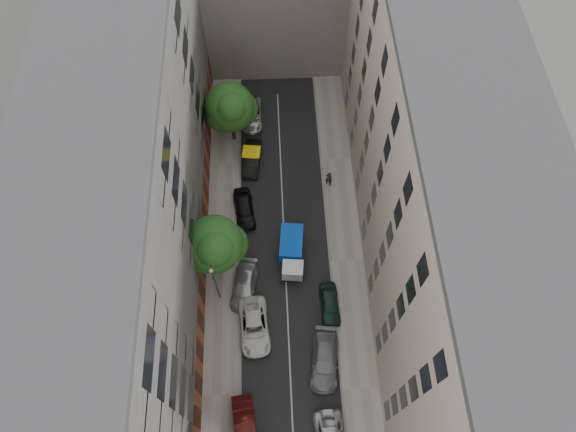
{
  "coord_description": "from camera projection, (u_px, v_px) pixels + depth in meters",
  "views": [
    {
      "loc": [
        -0.56,
        -18.02,
        42.31
      ],
      "look_at": [
        0.32,
        1.6,
        6.0
      ],
      "focal_mm": 32.0,
      "sensor_mm": 36.0,
      "label": 1
    }
  ],
  "objects": [
    {
      "name": "tarp_truck",
      "position": [
        292.0,
        252.0,
        45.0
      ],
      "size": [
        2.35,
        4.99,
        2.23
      ],
      "rotation": [
        0.0,
        0.0,
        -0.1
      ],
      "color": "black",
      "rests_on": "ground"
    },
    {
      "name": "tree_far",
      "position": [
        231.0,
        109.0,
        48.04
      ],
      "size": [
        5.03,
        4.72,
        7.23
      ],
      "color": "#382619",
      "rests_on": "sidewalk_left"
    },
    {
      "name": "car_right_2",
      "position": [
        330.0,
        304.0,
        43.31
      ],
      "size": [
        1.72,
        3.97,
        1.33
      ],
      "primitive_type": "imported",
      "rotation": [
        0.0,
        0.0,
        0.04
      ],
      "color": "#142D22",
      "rests_on": "ground"
    },
    {
      "name": "car_left_5",
      "position": [
        252.0,
        159.0,
        50.32
      ],
      "size": [
        2.05,
        4.58,
        1.46
      ],
      "primitive_type": "imported",
      "rotation": [
        0.0,
        0.0,
        -0.12
      ],
      "color": "black",
      "rests_on": "ground"
    },
    {
      "name": "sidewalk_left",
      "position": [
        224.0,
        266.0,
        45.61
      ],
      "size": [
        3.0,
        44.0,
        0.15
      ],
      "primitive_type": "cube",
      "color": "gray",
      "rests_on": "ground"
    },
    {
      "name": "tree_mid",
      "position": [
        215.0,
        246.0,
        40.57
      ],
      "size": [
        5.02,
        4.71,
        8.01
      ],
      "color": "#382619",
      "rests_on": "sidewalk_left"
    },
    {
      "name": "car_left_6",
      "position": [
        251.0,
        115.0,
        53.05
      ],
      "size": [
        2.18,
        4.68,
        1.3
      ],
      "primitive_type": "imported",
      "rotation": [
        0.0,
        0.0,
        0.01
      ],
      "color": "silver",
      "rests_on": "ground"
    },
    {
      "name": "car_right_1",
      "position": [
        325.0,
        360.0,
        41.0
      ],
      "size": [
        2.73,
        5.41,
        1.51
      ],
      "primitive_type": "imported",
      "rotation": [
        0.0,
        0.0,
        -0.12
      ],
      "color": "slate",
      "rests_on": "ground"
    },
    {
      "name": "ground",
      "position": [
        285.0,
        264.0,
        45.79
      ],
      "size": [
        120.0,
        120.0,
        0.0
      ],
      "primitive_type": "plane",
      "color": "#4C4C49",
      "rests_on": "ground"
    },
    {
      "name": "road_surface",
      "position": [
        285.0,
        264.0,
        45.78
      ],
      "size": [
        8.0,
        44.0,
        0.02
      ],
      "primitive_type": "cube",
      "color": "black",
      "rests_on": "ground"
    },
    {
      "name": "car_left_4",
      "position": [
        244.0,
        209.0,
        47.62
      ],
      "size": [
        2.31,
        4.59,
        1.5
      ],
      "primitive_type": "imported",
      "rotation": [
        0.0,
        0.0,
        0.13
      ],
      "color": "black",
      "rests_on": "ground"
    },
    {
      "name": "building_right",
      "position": [
        436.0,
        203.0,
        37.23
      ],
      "size": [
        8.0,
        44.0,
        20.0
      ],
      "primitive_type": "cube",
      "color": "tan",
      "rests_on": "ground"
    },
    {
      "name": "lamp_post",
      "position": [
        215.0,
        281.0,
        40.85
      ],
      "size": [
        0.36,
        0.36,
        6.08
      ],
      "color": "#195737",
      "rests_on": "sidewalk_left"
    },
    {
      "name": "building_left",
      "position": [
        132.0,
        215.0,
        36.76
      ],
      "size": [
        8.0,
        44.0,
        20.0
      ],
      "primitive_type": "cube",
      "color": "#4C4947",
      "rests_on": "ground"
    },
    {
      "name": "sidewalk_right",
      "position": [
        347.0,
        261.0,
        45.84
      ],
      "size": [
        3.0,
        44.0,
        0.15
      ],
      "primitive_type": "cube",
      "color": "gray",
      "rests_on": "ground"
    },
    {
      "name": "car_left_3",
      "position": [
        244.0,
        286.0,
        44.06
      ],
      "size": [
        2.69,
        5.04,
        1.39
      ],
      "primitive_type": "imported",
      "rotation": [
        0.0,
        0.0,
        -0.16
      ],
      "color": "#B0B0B5",
      "rests_on": "ground"
    },
    {
      "name": "car_left_1",
      "position": [
        245.0,
        426.0,
        38.7
      ],
      "size": [
        2.12,
        4.63,
        1.47
      ],
      "primitive_type": "imported",
      "rotation": [
        0.0,
        0.0,
        0.13
      ],
      "color": "#4B100F",
      "rests_on": "ground"
    },
    {
      "name": "car_left_2",
      "position": [
        254.0,
        326.0,
        42.34
      ],
      "size": [
        2.8,
        5.34,
        1.43
      ],
      "primitive_type": "imported",
      "rotation": [
        0.0,
        0.0,
        0.08
      ],
      "color": "silver",
      "rests_on": "ground"
    },
    {
      "name": "pedestrian",
      "position": [
        329.0,
        178.0,
        48.76
      ],
      "size": [
        0.83,
        0.7,
        1.93
      ],
      "primitive_type": "imported",
      "rotation": [
        0.0,
        0.0,
        2.74
      ],
      "color": "black",
      "rests_on": "sidewalk_right"
    }
  ]
}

